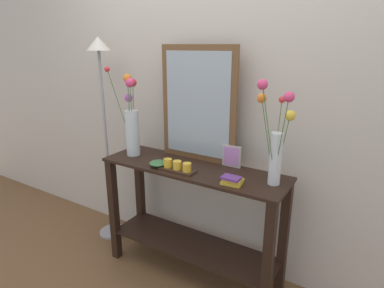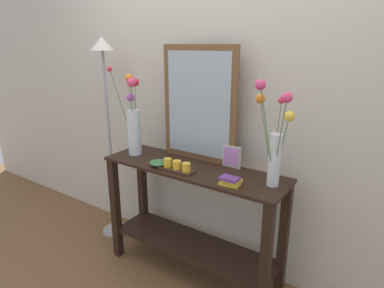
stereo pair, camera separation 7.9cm
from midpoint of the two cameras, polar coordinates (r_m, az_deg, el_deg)
name	(u,v)px [view 1 (the left image)]	position (r m, az deg, el deg)	size (l,w,h in m)	color
ground_plane	(192,273)	(2.56, -0.95, -21.89)	(7.00, 6.00, 0.02)	brown
wall_back	(215,83)	(2.27, 3.18, 10.69)	(6.40, 0.08, 2.70)	beige
console_table	(192,211)	(2.27, -1.01, -11.77)	(1.28, 0.38, 0.83)	black
mirror_leaning	(198,105)	(2.19, 0.03, 7.01)	(0.57, 0.03, 0.78)	brown
tall_vase_left	(132,123)	(2.36, -11.61, 3.65)	(0.22, 0.19, 0.64)	silver
vase_right	(276,141)	(1.84, 13.52, 0.56)	(0.21, 0.24, 0.61)	silver
candle_tray	(177,167)	(2.07, -3.73, -4.06)	(0.24, 0.09, 0.07)	#382316
picture_frame_small	(231,156)	(2.13, 5.98, -2.16)	(0.13, 0.01, 0.15)	#B7B2AD
decorative_bowl	(158,163)	(2.16, -7.08, -3.40)	(0.12, 0.12, 0.04)	#38703D
book_stack	(232,180)	(1.89, 5.93, -6.46)	(0.12, 0.09, 0.05)	gold
floor_lamp	(103,108)	(2.66, -16.26, 6.12)	(0.24, 0.24, 1.67)	#9E9EA3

